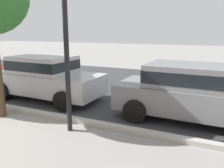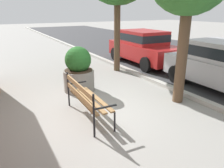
# 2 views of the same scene
# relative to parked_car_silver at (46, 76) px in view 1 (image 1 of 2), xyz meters

# --- Properties ---
(street_surface) EXTENTS (60.00, 9.00, 0.01)m
(street_surface) POSITION_rel_parked_car_silver_xyz_m (-0.58, 3.13, -0.84)
(street_surface) COLOR #38383A
(street_surface) RESTS_ON ground
(curb_stone) EXTENTS (60.00, 0.20, 0.12)m
(curb_stone) POSITION_rel_parked_car_silver_xyz_m (-0.58, -1.47, -0.78)
(curb_stone) COLOR #B2AFA8
(curb_stone) RESTS_ON ground
(parked_car_silver) EXTENTS (4.13, 1.98, 1.56)m
(parked_car_silver) POSITION_rel_parked_car_silver_xyz_m (0.00, 0.00, 0.00)
(parked_car_silver) COLOR #B7B7BC
(parked_car_silver) RESTS_ON ground
(parked_car_grey) EXTENTS (4.13, 1.98, 1.56)m
(parked_car_grey) POSITION_rel_parked_car_silver_xyz_m (4.98, 0.00, 0.00)
(parked_car_grey) COLOR slate
(parked_car_grey) RESTS_ON ground
(lamp_post) EXTENTS (0.32, 0.32, 3.90)m
(lamp_post) POSITION_rel_parked_car_silver_xyz_m (2.38, -1.99, 1.71)
(lamp_post) COLOR black
(lamp_post) RESTS_ON ground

